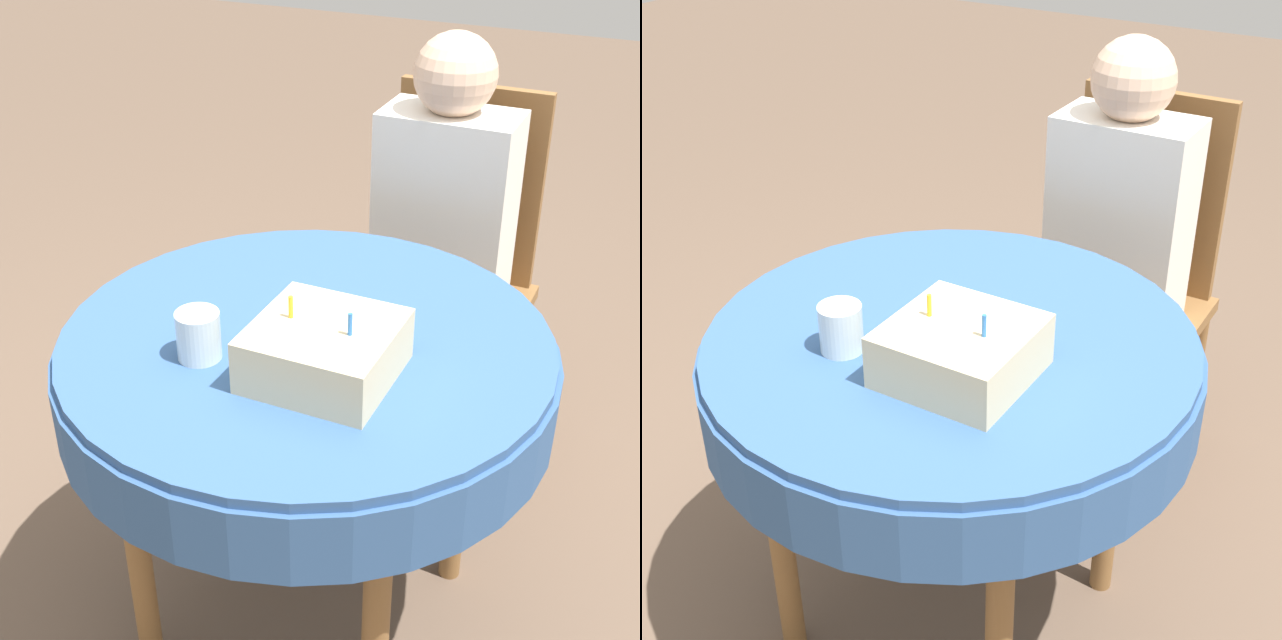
{
  "view_description": "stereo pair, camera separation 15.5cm",
  "coord_description": "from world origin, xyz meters",
  "views": [
    {
      "loc": [
        0.62,
        -1.28,
        1.62
      ],
      "look_at": [
        0.04,
        -0.03,
        0.81
      ],
      "focal_mm": 50.0,
      "sensor_mm": 36.0,
      "label": 1
    },
    {
      "loc": [
        0.75,
        -1.2,
        1.62
      ],
      "look_at": [
        0.04,
        -0.03,
        0.81
      ],
      "focal_mm": 50.0,
      "sensor_mm": 36.0,
      "label": 2
    }
  ],
  "objects": [
    {
      "name": "dining_table",
      "position": [
        0.0,
        0.0,
        0.66
      ],
      "size": [
        0.94,
        0.94,
        0.75
      ],
      "color": "#335689",
      "rests_on": "ground_plane"
    },
    {
      "name": "chair",
      "position": [
        0.03,
        0.83,
        0.51
      ],
      "size": [
        0.45,
        0.45,
        0.98
      ],
      "rotation": [
        0.0,
        0.0,
        0.0
      ],
      "color": "brown",
      "rests_on": "ground_plane"
    },
    {
      "name": "person",
      "position": [
        0.03,
        0.72,
        0.69
      ],
      "size": [
        0.33,
        0.29,
        1.16
      ],
      "rotation": [
        0.0,
        0.0,
        0.0
      ],
      "color": "#DBB293",
      "rests_on": "ground_plane"
    },
    {
      "name": "drinking_glass",
      "position": [
        -0.14,
        -0.15,
        0.8
      ],
      "size": [
        0.08,
        0.08,
        0.09
      ],
      "color": "silver",
      "rests_on": "dining_table"
    },
    {
      "name": "birthday_cake",
      "position": [
        0.09,
        -0.11,
        0.8
      ],
      "size": [
        0.24,
        0.24,
        0.14
      ],
      "color": "beige",
      "rests_on": "dining_table"
    },
    {
      "name": "ground_plane",
      "position": [
        0.0,
        0.0,
        0.0
      ],
      "size": [
        12.0,
        12.0,
        0.0
      ],
      "primitive_type": "plane",
      "color": "brown"
    }
  ]
}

